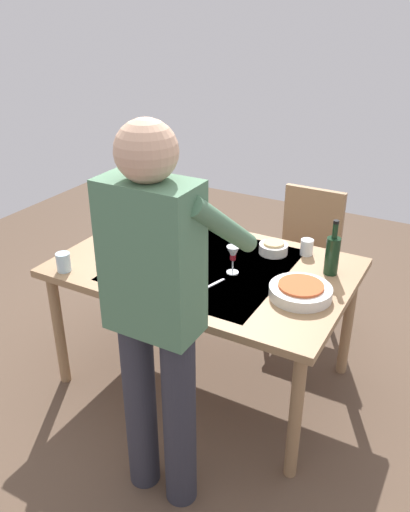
# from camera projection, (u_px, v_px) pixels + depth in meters

# --- Properties ---
(ground_plane) EXTENTS (6.00, 6.00, 0.00)m
(ground_plane) POSITION_uv_depth(u_px,v_px,m) (205.00, 375.00, 3.14)
(ground_plane) COLOR brown
(dining_table) EXTENTS (1.54, 1.01, 0.75)m
(dining_table) POSITION_uv_depth(u_px,v_px,m) (205.00, 276.00, 2.83)
(dining_table) COLOR #93704C
(dining_table) RESTS_ON ground_plane
(chair_near) EXTENTS (0.40, 0.40, 0.91)m
(chair_near) POSITION_uv_depth(u_px,v_px,m) (306.00, 249.00, 3.47)
(chair_near) COLOR brown
(chair_near) RESTS_ON ground_plane
(person_server) EXTENTS (0.42, 0.61, 1.69)m
(person_server) POSITION_uv_depth(u_px,v_px,m) (157.00, 307.00, 2.02)
(person_server) COLOR #2D2D38
(person_server) RESTS_ON ground_plane
(wine_bottle) EXTENTS (0.07, 0.07, 0.30)m
(wine_bottle) POSITION_uv_depth(u_px,v_px,m) (332.00, 254.00, 2.66)
(wine_bottle) COLOR black
(wine_bottle) RESTS_ON dining_table
(wine_glass_left) EXTENTS (0.07, 0.07, 0.15)m
(wine_glass_left) POSITION_uv_depth(u_px,v_px,m) (233.00, 255.00, 2.67)
(wine_glass_left) COLOR white
(wine_glass_left) RESTS_ON dining_table
(wine_glass_right) EXTENTS (0.07, 0.07, 0.15)m
(wine_glass_right) POSITION_uv_depth(u_px,v_px,m) (138.00, 213.00, 3.19)
(wine_glass_right) COLOR white
(wine_glass_right) RESTS_ON dining_table
(water_cup_near_left) EXTENTS (0.07, 0.07, 0.10)m
(water_cup_near_left) POSITION_uv_depth(u_px,v_px,m) (63.00, 262.00, 2.72)
(water_cup_near_left) COLOR silver
(water_cup_near_left) RESTS_ON dining_table
(water_cup_near_right) EXTENTS (0.07, 0.07, 0.10)m
(water_cup_near_right) POSITION_uv_depth(u_px,v_px,m) (153.00, 233.00, 3.05)
(water_cup_near_right) COLOR silver
(water_cup_near_right) RESTS_ON dining_table
(water_cup_far_left) EXTENTS (0.08, 0.08, 0.10)m
(water_cup_far_left) POSITION_uv_depth(u_px,v_px,m) (195.00, 240.00, 2.96)
(water_cup_far_left) COLOR silver
(water_cup_far_left) RESTS_ON dining_table
(water_cup_far_right) EXTENTS (0.07, 0.07, 0.09)m
(water_cup_far_right) POSITION_uv_depth(u_px,v_px,m) (307.00, 247.00, 2.89)
(water_cup_far_right) COLOR silver
(water_cup_far_right) RESTS_ON dining_table
(serving_bowl_pasta) EXTENTS (0.30, 0.30, 0.07)m
(serving_bowl_pasta) POSITION_uv_depth(u_px,v_px,m) (301.00, 291.00, 2.49)
(serving_bowl_pasta) COLOR silver
(serving_bowl_pasta) RESTS_ON dining_table
(side_bowl_salad) EXTENTS (0.18, 0.18, 0.07)m
(side_bowl_salad) POSITION_uv_depth(u_px,v_px,m) (116.00, 236.00, 3.05)
(side_bowl_salad) COLOR silver
(side_bowl_salad) RESTS_ON dining_table
(side_bowl_bread) EXTENTS (0.16, 0.16, 0.07)m
(side_bowl_bread) POSITION_uv_depth(u_px,v_px,m) (273.00, 248.00, 2.91)
(side_bowl_bread) COLOR silver
(side_bowl_bread) RESTS_ON dining_table
(dinner_plate_near) EXTENTS (0.23, 0.23, 0.01)m
(dinner_plate_near) POSITION_uv_depth(u_px,v_px,m) (148.00, 255.00, 2.89)
(dinner_plate_near) COLOR silver
(dinner_plate_near) RESTS_ON dining_table
(table_knife) EXTENTS (0.08, 0.19, 0.00)m
(table_knife) POSITION_uv_depth(u_px,v_px,m) (139.00, 285.00, 2.60)
(table_knife) COLOR silver
(table_knife) RESTS_ON dining_table
(table_fork) EXTENTS (0.06, 0.18, 0.00)m
(table_fork) POSITION_uv_depth(u_px,v_px,m) (211.00, 285.00, 2.60)
(table_fork) COLOR silver
(table_fork) RESTS_ON dining_table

